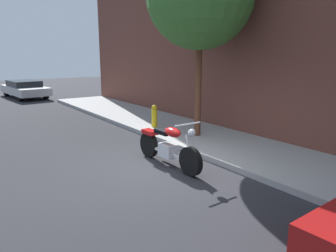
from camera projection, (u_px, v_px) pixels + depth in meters
The scene contains 5 objects.
ground_plane at pixel (160, 168), 7.54m from camera, with size 60.00×60.00×0.00m, color #28282D.
sidewalk at pixel (237, 148), 8.96m from camera, with size 24.26×2.63×0.14m, color #9D9D9D.
motorcycle at pixel (168, 147), 7.64m from camera, with size 2.31×0.70×1.15m.
parked_car_silver at pixel (25, 89), 19.58m from camera, with size 4.39×2.11×1.03m.
fire_hydrant at pixel (154, 118), 11.14m from camera, with size 0.20×0.20×0.91m.
Camera 1 is at (5.95, -3.96, 2.61)m, focal length 34.61 mm.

